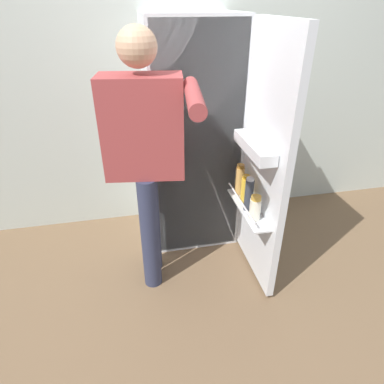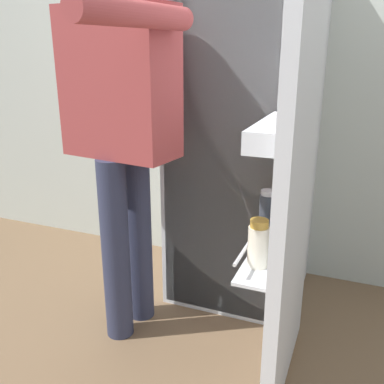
# 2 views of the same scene
# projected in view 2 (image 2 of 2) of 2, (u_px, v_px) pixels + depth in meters

# --- Properties ---
(ground_plane) EXTENTS (6.26, 6.26, 0.00)m
(ground_plane) POSITION_uv_depth(u_px,v_px,m) (205.00, 347.00, 1.88)
(ground_plane) COLOR brown
(kitchen_wall) EXTENTS (4.40, 0.10, 2.54)m
(kitchen_wall) POSITION_uv_depth(u_px,v_px,m) (265.00, 42.00, 2.25)
(kitchen_wall) COLOR beige
(kitchen_wall) RESTS_ON ground_plane
(refrigerator) EXTENTS (0.69, 1.20, 1.68)m
(refrigerator) POSITION_uv_depth(u_px,v_px,m) (248.00, 138.00, 2.03)
(refrigerator) COLOR silver
(refrigerator) RESTS_ON ground_plane
(person) EXTENTS (0.56, 0.81, 1.64)m
(person) POSITION_uv_depth(u_px,v_px,m) (123.00, 114.00, 1.73)
(person) COLOR #2D334C
(person) RESTS_ON ground_plane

